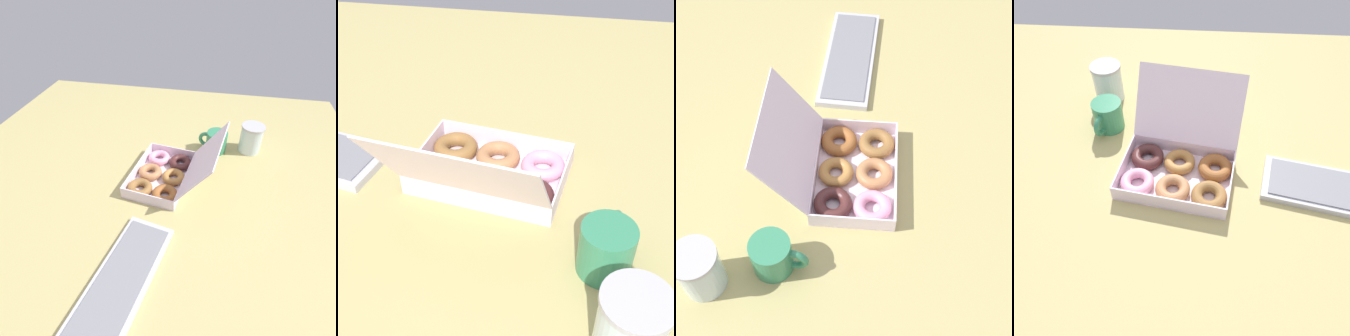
{
  "view_description": "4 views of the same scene",
  "coord_description": "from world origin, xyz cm",
  "views": [
    {
      "loc": [
        74.24,
        20.8,
        72.47
      ],
      "look_at": [
        -4.32,
        5.72,
        4.73
      ],
      "focal_mm": 28.0,
      "sensor_mm": 36.0,
      "label": 1
    },
    {
      "loc": [
        -18.72,
        77.15,
        63.95
      ],
      "look_at": [
        -6.13,
        2.07,
        1.97
      ],
      "focal_mm": 50.0,
      "sensor_mm": 36.0,
      "label": 2
    },
    {
      "loc": [
        -73.32,
        10.96,
        99.44
      ],
      "look_at": [
        -1.75,
        6.1,
        2.27
      ],
      "focal_mm": 50.0,
      "sensor_mm": 36.0,
      "label": 3
    },
    {
      "loc": [
        2.53,
        -54.22,
        73.15
      ],
      "look_at": [
        -1.55,
        2.6,
        5.88
      ],
      "focal_mm": 35.0,
      "sensor_mm": 36.0,
      "label": 4
    }
  ],
  "objects": [
    {
      "name": "glass_jar",
      "position": [
        -29.66,
        38.94,
        6.5
      ],
      "size": [
        10.19,
        10.19,
        12.9
      ],
      "color": "silver",
      "rests_on": "ground_plane"
    },
    {
      "name": "coffee_mug",
      "position": [
        -26.66,
        23.43,
        4.93
      ],
      "size": [
        9.28,
        13.08,
        9.62
      ],
      "color": "#34845C",
      "rests_on": "ground_plane"
    },
    {
      "name": "donut_box",
      "position": [
        -2.57,
        4.93,
        3.05
      ],
      "size": [
        35.5,
        37.68,
        22.29
      ],
      "color": "white",
      "rests_on": "ground_plane"
    },
    {
      "name": "ground_plane",
      "position": [
        0.0,
        0.0,
        -1.0
      ],
      "size": [
        180.0,
        180.0,
        2.0
      ],
      "primitive_type": "cube",
      "color": "tan"
    }
  ]
}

